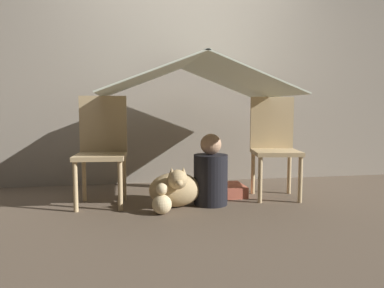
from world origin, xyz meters
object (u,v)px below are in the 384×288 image
(chair_right, at_px, (274,143))
(person_front, at_px, (211,175))
(chair_left, at_px, (102,146))
(dog, at_px, (175,188))

(chair_right, relative_size, person_front, 1.53)
(chair_right, height_order, person_front, chair_right)
(chair_left, xyz_separation_m, dog, (0.58, -0.23, -0.33))
(chair_right, relative_size, dog, 2.14)
(chair_left, xyz_separation_m, person_front, (0.88, -0.19, -0.24))
(chair_left, height_order, chair_right, same)
(dog, bearing_deg, chair_left, 158.02)
(chair_right, distance_m, person_front, 0.70)
(chair_left, xyz_separation_m, chair_right, (1.51, -0.00, 0.00))
(chair_right, bearing_deg, person_front, -153.84)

